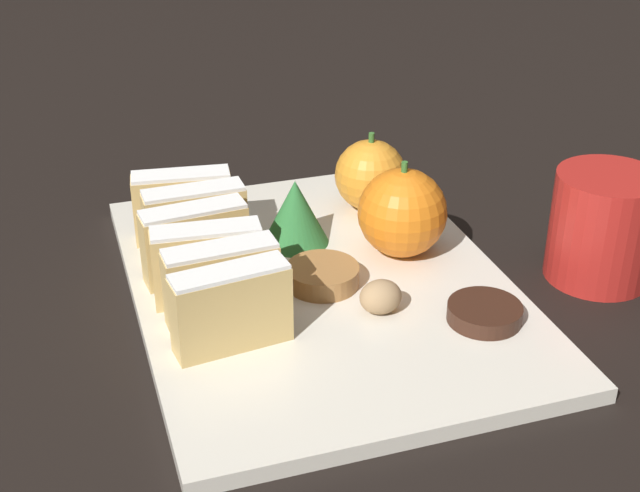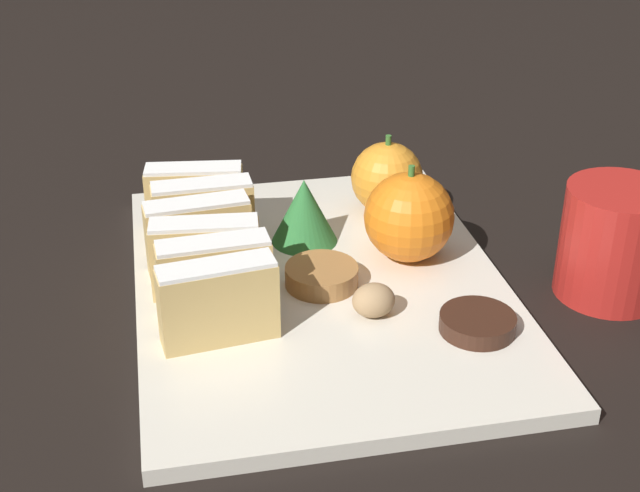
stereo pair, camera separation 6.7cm
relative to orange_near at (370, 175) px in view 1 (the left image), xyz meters
The scene contains 15 objects.
ground_plane 0.14m from the orange_near, 127.05° to the right, with size 6.00×6.00×0.00m, color black.
serving_platter 0.14m from the orange_near, 127.05° to the right, with size 0.28×0.37×0.01m.
stollen_slice_front 0.24m from the orange_near, 133.79° to the right, with size 0.08×0.03×0.06m.
stollen_slice_second 0.21m from the orange_near, 139.74° to the right, with size 0.08×0.03×0.06m.
stollen_slice_third 0.20m from the orange_near, 147.76° to the right, with size 0.08×0.03×0.06m.
stollen_slice_fourth 0.18m from the orange_near, 156.85° to the right, with size 0.08×0.03×0.06m.
stollen_slice_fifth 0.17m from the orange_near, 166.35° to the right, with size 0.08×0.03×0.06m.
stollen_slice_sixth 0.17m from the orange_near, behind, with size 0.08×0.03×0.06m.
orange_near is the anchor object (origin of this frame).
orange_far 0.08m from the orange_near, 93.48° to the right, with size 0.07×0.07×0.08m.
walnut 0.17m from the orange_near, 108.09° to the right, with size 0.03×0.03×0.03m.
chocolate_cookie 0.20m from the orange_near, 86.09° to the right, with size 0.05×0.05×0.01m.
gingerbread_cookie 0.14m from the orange_near, 125.72° to the right, with size 0.06×0.06×0.02m.
evergreen_sprig 0.09m from the orange_near, 152.17° to the right, with size 0.05×0.05×0.06m.
coffee_mug 0.20m from the orange_near, 46.85° to the right, with size 0.11×0.08×0.09m.
Camera 1 is at (-0.18, -0.56, 0.36)m, focal length 50.00 mm.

